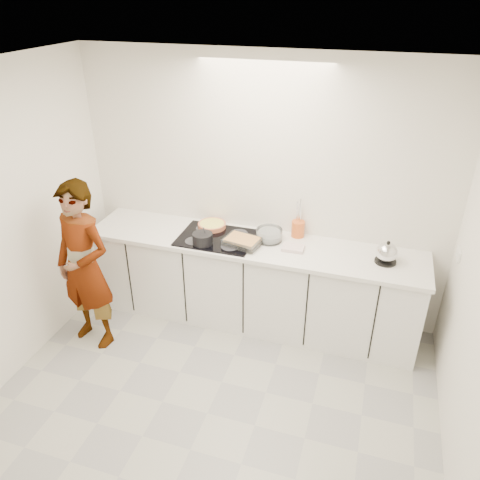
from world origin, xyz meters
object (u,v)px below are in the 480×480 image
(hob, at_px, (217,238))
(tart_dish, at_px, (212,225))
(mixing_bowl, at_px, (269,235))
(cook, at_px, (84,267))
(baking_dish, at_px, (242,241))
(utensil_crock, at_px, (298,229))
(saucepan, at_px, (203,239))
(kettle, at_px, (387,253))

(hob, height_order, tart_dish, tart_dish)
(mixing_bowl, bearing_deg, cook, -151.28)
(hob, bearing_deg, cook, -144.97)
(tart_dish, height_order, baking_dish, baking_dish)
(mixing_bowl, relative_size, utensil_crock, 1.90)
(saucepan, distance_m, utensil_crock, 0.93)
(mixing_bowl, xyz_separation_m, kettle, (1.08, -0.09, 0.04))
(hob, distance_m, kettle, 1.57)
(hob, distance_m, cook, 1.25)
(hob, height_order, kettle, kettle)
(baking_dish, xyz_separation_m, kettle, (1.29, 0.09, 0.04))
(saucepan, bearing_deg, mixing_bowl, 25.63)
(tart_dish, xyz_separation_m, mixing_bowl, (0.61, -0.07, 0.01))
(saucepan, relative_size, mixing_bowl, 0.82)
(utensil_crock, xyz_separation_m, cook, (-1.75, -0.99, -0.17))
(tart_dish, bearing_deg, utensil_crock, 6.58)
(mixing_bowl, xyz_separation_m, utensil_crock, (0.24, 0.16, 0.03))
(kettle, relative_size, cook, 0.13)
(saucepan, relative_size, baking_dish, 0.67)
(saucepan, height_order, utensil_crock, saucepan)
(tart_dish, relative_size, utensil_crock, 2.28)
(tart_dish, relative_size, saucepan, 1.46)
(hob, distance_m, baking_dish, 0.29)
(hob, xyz_separation_m, tart_dish, (-0.12, 0.18, 0.03))
(utensil_crock, bearing_deg, kettle, -16.71)
(hob, xyz_separation_m, cook, (-1.02, -0.71, -0.10))
(utensil_crock, bearing_deg, mixing_bowl, -146.07)
(hob, relative_size, baking_dish, 1.96)
(hob, bearing_deg, utensil_crock, 20.67)
(hob, height_order, baking_dish, baking_dish)
(baking_dish, bearing_deg, kettle, 4.09)
(mixing_bowl, relative_size, cook, 0.18)
(hob, height_order, utensil_crock, utensil_crock)
(hob, relative_size, tart_dish, 2.00)
(kettle, distance_m, cook, 2.69)
(cook, bearing_deg, tart_dish, 55.85)
(tart_dish, distance_m, baking_dish, 0.46)
(baking_dish, xyz_separation_m, mixing_bowl, (0.21, 0.18, 0.00))
(kettle, height_order, cook, cook)
(mixing_bowl, bearing_deg, kettle, -4.59)
(kettle, bearing_deg, cook, -164.02)
(hob, xyz_separation_m, mixing_bowl, (0.49, 0.11, 0.05))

